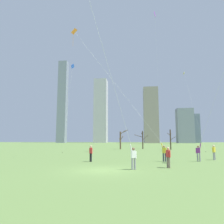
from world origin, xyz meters
name	(u,v)px	position (x,y,z in m)	size (l,w,h in m)	color
ground_plane	(103,170)	(0.00, 0.00, 0.00)	(400.00, 400.00, 0.00)	#5B7A3D
kite_flyer_midfield_right_white	(125,128)	(1.66, -0.16, 3.02)	(4.95, 5.10, 17.48)	gray
kite_flyer_far_back_pink	(204,134)	(9.28, 6.72, 2.72)	(4.36, 3.96, 14.79)	gray
kite_flyer_midfield_center_orange	(146,127)	(3.48, 7.11, 3.50)	(11.14, 2.56, 16.34)	#33384C
bystander_strolling_midfield	(91,153)	(-2.13, 5.76, 0.90)	(0.37, 0.42, 1.62)	black
bystander_watching_nearby	(168,156)	(4.93, 1.73, 0.90)	(0.34, 0.46, 1.62)	#726656
bystander_far_off_by_trees	(214,152)	(10.93, 9.08, 0.90)	(0.40, 0.38, 1.62)	gray
distant_kite_high_overhead_blue	(72,72)	(-10.17, 24.48, 15.81)	(0.45, 4.63, 17.65)	blue
distant_kite_drifting_left_yellow	(187,83)	(13.72, 31.19, 14.57)	(1.94, 6.84, 17.51)	yellow
distant_kite_drifting_right_purple	(155,25)	(6.30, 21.62, 23.15)	(1.33, 6.45, 25.73)	purple
bare_tree_far_right_edge	(121,139)	(-1.14, 35.02, 2.31)	(2.04, 1.75, 4.63)	brown
bare_tree_rightmost	(142,139)	(4.06, 37.26, 2.47)	(3.49, 1.89, 4.35)	#423326
bare_tree_leftmost	(170,139)	(10.30, 34.20, 2.38)	(1.63, 2.00, 4.56)	#423326
skyline_mid_tower_right	(193,128)	(47.05, 155.09, 11.09)	(8.44, 8.63, 22.18)	slate
skyline_short_annex	(63,101)	(-54.54, 143.38, 32.44)	(6.82, 5.63, 64.88)	gray
skyline_tall_tower	(151,115)	(13.78, 141.30, 20.36)	(10.47, 10.44, 40.71)	gray
skyline_squat_block	(185,126)	(38.10, 143.05, 12.46)	(11.55, 8.87, 24.93)	gray
skyline_wide_slab	(101,111)	(-26.19, 157.17, 26.36)	(10.48, 11.20, 52.72)	#B2B2B7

